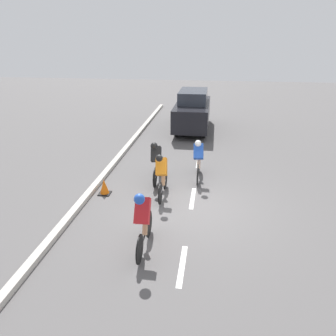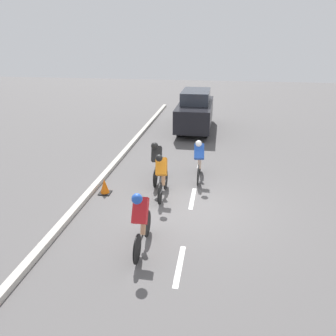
# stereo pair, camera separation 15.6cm
# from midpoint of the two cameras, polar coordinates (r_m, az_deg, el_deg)

# --- Properties ---
(ground_plane) EXTENTS (60.00, 60.00, 0.00)m
(ground_plane) POSITION_cam_midpoint_polar(r_m,az_deg,el_deg) (9.58, 3.63, -6.64)
(ground_plane) COLOR #565454
(lane_stripe_near) EXTENTS (0.12, 1.40, 0.01)m
(lane_stripe_near) POSITION_cam_midpoint_polar(r_m,az_deg,el_deg) (7.33, 1.84, -16.61)
(lane_stripe_near) COLOR white
(lane_stripe_near) RESTS_ON ground
(lane_stripe_mid) EXTENTS (0.12, 1.40, 0.01)m
(lane_stripe_mid) POSITION_cam_midpoint_polar(r_m,az_deg,el_deg) (10.03, 3.87, -5.26)
(lane_stripe_mid) COLOR white
(lane_stripe_mid) RESTS_ON ground
(lane_stripe_far) EXTENTS (0.12, 1.40, 0.01)m
(lane_stripe_far) POSITION_cam_midpoint_polar(r_m,az_deg,el_deg) (12.96, 4.97, 1.14)
(lane_stripe_far) COLOR white
(lane_stripe_far) RESTS_ON ground
(curb) EXTENTS (0.20, 27.95, 0.14)m
(curb) POSITION_cam_midpoint_polar(r_m,az_deg,el_deg) (10.67, -13.55, -3.71)
(curb) COLOR #B7B2A8
(curb) RESTS_ON ground
(cyclist_red) EXTENTS (0.33, 1.69, 1.55)m
(cyclist_red) POSITION_cam_midpoint_polar(r_m,az_deg,el_deg) (7.34, -5.00, -8.82)
(cyclist_red) COLOR black
(cyclist_red) RESTS_ON ground
(cyclist_orange) EXTENTS (0.37, 1.67, 1.46)m
(cyclist_orange) POSITION_cam_midpoint_polar(r_m,az_deg,el_deg) (9.78, -1.53, -1.05)
(cyclist_orange) COLOR black
(cyclist_orange) RESTS_ON ground
(cyclist_blue) EXTENTS (0.35, 1.74, 1.49)m
(cyclist_blue) POSITION_cam_midpoint_polar(r_m,az_deg,el_deg) (11.05, 4.93, 1.63)
(cyclist_blue) COLOR black
(cyclist_blue) RESTS_ON ground
(cyclist_black) EXTENTS (0.36, 1.64, 1.47)m
(cyclist_black) POSITION_cam_midpoint_polar(r_m,az_deg,el_deg) (10.82, -2.43, 1.33)
(cyclist_black) COLOR black
(cyclist_black) RESTS_ON ground
(support_car) EXTENTS (1.70, 4.58, 2.03)m
(support_car) POSITION_cam_midpoint_polar(r_m,az_deg,el_deg) (17.34, 4.05, 9.99)
(support_car) COLOR black
(support_car) RESTS_ON ground
(traffic_cone) EXTENTS (0.36, 0.36, 0.49)m
(traffic_cone) POSITION_cam_midpoint_polar(r_m,az_deg,el_deg) (10.39, -11.46, -3.25)
(traffic_cone) COLOR black
(traffic_cone) RESTS_ON ground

